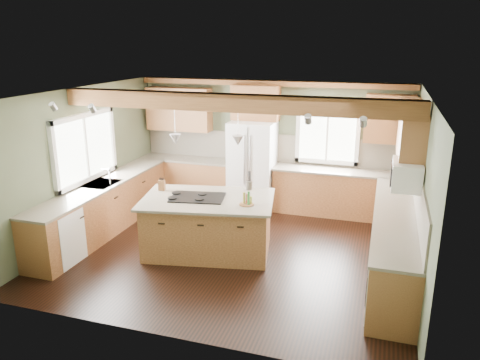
% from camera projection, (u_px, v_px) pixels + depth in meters
% --- Properties ---
extents(floor, '(5.60, 5.60, 0.00)m').
position_uv_depth(floor, '(234.00, 250.00, 7.82)').
color(floor, black).
rests_on(floor, ground).
extents(ceiling, '(5.60, 5.60, 0.00)m').
position_uv_depth(ceiling, '(234.00, 93.00, 7.07)').
color(ceiling, silver).
rests_on(ceiling, wall_back).
extents(wall_back, '(5.60, 0.00, 5.60)m').
position_uv_depth(wall_back, '(271.00, 143.00, 9.73)').
color(wall_back, '#484F38').
rests_on(wall_back, ground).
extents(wall_left, '(0.00, 5.00, 5.00)m').
position_uv_depth(wall_left, '(83.00, 162.00, 8.24)').
color(wall_left, '#484F38').
rests_on(wall_left, ground).
extents(wall_right, '(0.00, 5.00, 5.00)m').
position_uv_depth(wall_right, '(421.00, 192.00, 6.64)').
color(wall_right, '#484F38').
rests_on(wall_right, ground).
extents(ceiling_beam, '(5.55, 0.26, 0.26)m').
position_uv_depth(ceiling_beam, '(231.00, 103.00, 6.97)').
color(ceiling_beam, '#5B331A').
rests_on(ceiling_beam, ceiling).
extents(soffit_trim, '(5.55, 0.20, 0.10)m').
position_uv_depth(soffit_trim, '(271.00, 83.00, 9.28)').
color(soffit_trim, '#5B331A').
rests_on(soffit_trim, ceiling).
extents(backsplash_back, '(5.58, 0.03, 0.58)m').
position_uv_depth(backsplash_back, '(271.00, 148.00, 9.74)').
color(backsplash_back, brown).
rests_on(backsplash_back, wall_back).
extents(backsplash_right, '(0.03, 3.70, 0.58)m').
position_uv_depth(backsplash_right, '(419.00, 196.00, 6.72)').
color(backsplash_right, brown).
rests_on(backsplash_right, wall_right).
extents(base_cab_back_left, '(2.02, 0.60, 0.88)m').
position_uv_depth(base_cab_back_left, '(188.00, 179.00, 10.21)').
color(base_cab_back_left, brown).
rests_on(base_cab_back_left, floor).
extents(counter_back_left, '(2.06, 0.64, 0.04)m').
position_uv_depth(counter_back_left, '(187.00, 159.00, 10.08)').
color(counter_back_left, brown).
rests_on(counter_back_left, base_cab_back_left).
extents(base_cab_back_right, '(2.62, 0.60, 0.88)m').
position_uv_depth(base_cab_back_right, '(340.00, 194.00, 9.27)').
color(base_cab_back_right, brown).
rests_on(base_cab_back_right, floor).
extents(counter_back_right, '(2.66, 0.64, 0.04)m').
position_uv_depth(counter_back_right, '(341.00, 171.00, 9.14)').
color(counter_back_right, brown).
rests_on(counter_back_right, base_cab_back_right).
extents(base_cab_left, '(0.60, 3.70, 0.88)m').
position_uv_depth(base_cab_left, '(104.00, 209.00, 8.45)').
color(base_cab_left, brown).
rests_on(base_cab_left, floor).
extents(counter_left, '(0.64, 3.74, 0.04)m').
position_uv_depth(counter_left, '(102.00, 184.00, 8.32)').
color(counter_left, brown).
rests_on(counter_left, base_cab_left).
extents(base_cab_right, '(0.60, 3.70, 0.88)m').
position_uv_depth(base_cab_right, '(393.00, 243.00, 7.02)').
color(base_cab_right, brown).
rests_on(base_cab_right, floor).
extents(counter_right, '(0.64, 3.74, 0.04)m').
position_uv_depth(counter_right, '(396.00, 215.00, 6.89)').
color(counter_right, brown).
rests_on(counter_right, base_cab_right).
extents(upper_cab_back_left, '(1.40, 0.35, 0.90)m').
position_uv_depth(upper_cab_back_left, '(179.00, 109.00, 9.95)').
color(upper_cab_back_left, brown).
rests_on(upper_cab_back_left, wall_back).
extents(upper_cab_over_fridge, '(0.96, 0.35, 0.70)m').
position_uv_depth(upper_cab_over_fridge, '(256.00, 103.00, 9.41)').
color(upper_cab_over_fridge, brown).
rests_on(upper_cab_over_fridge, wall_back).
extents(upper_cab_right, '(0.35, 2.20, 0.90)m').
position_uv_depth(upper_cab_right, '(411.00, 134.00, 7.32)').
color(upper_cab_right, brown).
rests_on(upper_cab_right, wall_right).
extents(upper_cab_back_corner, '(0.90, 0.35, 0.90)m').
position_uv_depth(upper_cab_back_corner, '(390.00, 119.00, 8.72)').
color(upper_cab_back_corner, brown).
rests_on(upper_cab_back_corner, wall_back).
extents(window_left, '(0.04, 1.60, 1.05)m').
position_uv_depth(window_left, '(85.00, 148.00, 8.21)').
color(window_left, white).
rests_on(window_left, wall_left).
extents(window_back, '(1.10, 0.04, 1.00)m').
position_uv_depth(window_back, '(327.00, 135.00, 9.31)').
color(window_back, white).
rests_on(window_back, wall_back).
extents(sink, '(0.50, 0.65, 0.03)m').
position_uv_depth(sink, '(102.00, 184.00, 8.32)').
color(sink, '#262628').
rests_on(sink, counter_left).
extents(faucet, '(0.02, 0.02, 0.28)m').
position_uv_depth(faucet, '(110.00, 177.00, 8.22)').
color(faucet, '#B2B2B7').
rests_on(faucet, sink).
extents(dishwasher, '(0.60, 0.60, 0.84)m').
position_uv_depth(dishwasher, '(57.00, 237.00, 7.26)').
color(dishwasher, white).
rests_on(dishwasher, floor).
extents(oven, '(0.60, 0.72, 0.84)m').
position_uv_depth(oven, '(392.00, 285.00, 5.84)').
color(oven, white).
rests_on(oven, floor).
extents(microwave, '(0.40, 0.70, 0.38)m').
position_uv_depth(microwave, '(407.00, 174.00, 6.58)').
color(microwave, white).
rests_on(microwave, wall_right).
extents(pendant_left, '(0.18, 0.18, 0.16)m').
position_uv_depth(pendant_left, '(175.00, 139.00, 7.31)').
color(pendant_left, '#B2B2B7').
rests_on(pendant_left, ceiling).
extents(pendant_right, '(0.18, 0.18, 0.16)m').
position_uv_depth(pendant_right, '(238.00, 141.00, 7.20)').
color(pendant_right, '#B2B2B7').
rests_on(pendant_right, ceiling).
extents(refrigerator, '(0.90, 0.74, 1.80)m').
position_uv_depth(refrigerator, '(252.00, 165.00, 9.58)').
color(refrigerator, white).
rests_on(refrigerator, floor).
extents(island, '(2.16, 1.55, 0.88)m').
position_uv_depth(island, '(208.00, 226.00, 7.67)').
color(island, brown).
rests_on(island, floor).
extents(island_top, '(2.32, 1.71, 0.04)m').
position_uv_depth(island_top, '(208.00, 199.00, 7.53)').
color(island_top, brown).
rests_on(island_top, island).
extents(cooktop, '(0.95, 0.72, 0.02)m').
position_uv_depth(cooktop, '(198.00, 197.00, 7.54)').
color(cooktop, black).
rests_on(cooktop, island_top).
extents(knife_block, '(0.11, 0.09, 0.18)m').
position_uv_depth(knife_block, '(162.00, 185.00, 7.91)').
color(knife_block, brown).
rests_on(knife_block, island_top).
extents(utensil_crock, '(0.13, 0.13, 0.15)m').
position_uv_depth(utensil_crock, '(249.00, 185.00, 7.95)').
color(utensil_crock, '#37312C').
rests_on(utensil_crock, island_top).
extents(bottle_tray, '(0.29, 0.29, 0.21)m').
position_uv_depth(bottle_tray, '(247.00, 198.00, 7.21)').
color(bottle_tray, brown).
rests_on(bottle_tray, island_top).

